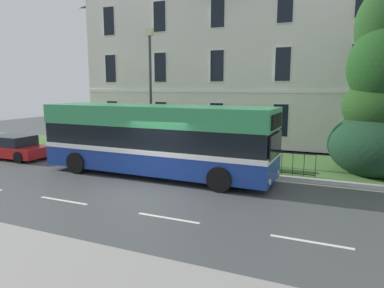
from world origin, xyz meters
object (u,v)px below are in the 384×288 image
at_px(evergreen_tree, 383,99).
at_px(street_lamp_post, 150,85).
at_px(georgian_townhouse, 237,50).
at_px(litter_bin, 267,158).
at_px(single_decker_bus, 156,139).
at_px(parked_hatchback_00, 15,147).

height_order(evergreen_tree, street_lamp_post, evergreen_tree).
xyz_separation_m(georgian_townhouse, litter_bin, (4.26, -9.51, -5.86)).
distance_m(single_decker_bus, street_lamp_post, 4.35).
relative_size(parked_hatchback_00, litter_bin, 3.54).
xyz_separation_m(georgian_townhouse, single_decker_bus, (-0.05, -12.11, -4.90)).
distance_m(georgian_townhouse, street_lamp_post, 9.61).
distance_m(georgian_townhouse, litter_bin, 11.95).
xyz_separation_m(evergreen_tree, parked_hatchback_00, (-17.69, -3.58, -2.72)).
xyz_separation_m(single_decker_bus, parked_hatchback_00, (-8.84, 0.18, -1.01)).
height_order(single_decker_bus, street_lamp_post, street_lamp_post).
xyz_separation_m(single_decker_bus, street_lamp_post, (-2.00, 3.09, 2.33)).
bearing_deg(street_lamp_post, single_decker_bus, -57.09).
height_order(parked_hatchback_00, litter_bin, parked_hatchback_00).
relative_size(evergreen_tree, single_decker_bus, 0.78).
height_order(georgian_townhouse, litter_bin, georgian_townhouse).
bearing_deg(street_lamp_post, georgian_townhouse, 77.24).
bearing_deg(litter_bin, single_decker_bus, -148.82).
bearing_deg(single_decker_bus, evergreen_tree, 23.99).
bearing_deg(georgian_townhouse, parked_hatchback_00, -126.66).
distance_m(evergreen_tree, single_decker_bus, 9.77).
bearing_deg(single_decker_bus, georgian_townhouse, 90.77).
bearing_deg(litter_bin, georgian_townhouse, 114.12).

